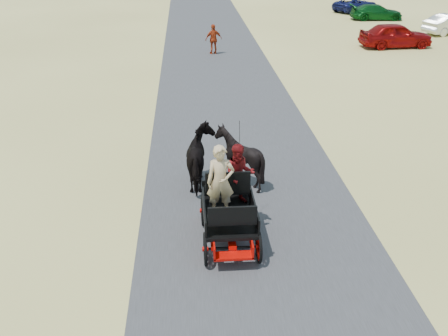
{
  "coord_description": "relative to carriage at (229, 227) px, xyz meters",
  "views": [
    {
      "loc": [
        -1.64,
        -8.16,
        7.11
      ],
      "look_at": [
        -0.73,
        3.71,
        1.2
      ],
      "focal_mm": 40.0,
      "sensor_mm": 36.0,
      "label": 1
    }
  ],
  "objects": [
    {
      "name": "ground",
      "position": [
        0.73,
        -2.11,
        -0.36
      ],
      "size": [
        140.0,
        140.0,
        0.0
      ],
      "primitive_type": "plane",
      "color": "tan"
    },
    {
      "name": "car_d",
      "position": [
        13.94,
        33.78,
        0.23
      ],
      "size": [
        4.65,
        3.85,
        1.18
      ],
      "primitive_type": "imported",
      "rotation": [
        0.0,
        0.0,
        2.11
      ],
      "color": "navy",
      "rests_on": "ground"
    },
    {
      "name": "pedestrian",
      "position": [
        0.74,
        19.33,
        0.5
      ],
      "size": [
        1.08,
        0.66,
        1.73
      ],
      "primitive_type": "imported",
      "rotation": [
        0.0,
        0.0,
        3.39
      ],
      "color": "#A23112",
      "rests_on": "ground"
    },
    {
      "name": "road",
      "position": [
        0.73,
        -2.11,
        -0.35
      ],
      "size": [
        6.0,
        140.0,
        0.01
      ],
      "primitive_type": "cube",
      "color": "#38383A",
      "rests_on": "ground"
    },
    {
      "name": "horse_right",
      "position": [
        0.55,
        3.0,
        0.49
      ],
      "size": [
        1.37,
        1.54,
        1.7
      ],
      "primitive_type": "imported",
      "rotation": [
        0.0,
        0.0,
        3.14
      ],
      "color": "black",
      "rests_on": "ground"
    },
    {
      "name": "carriage",
      "position": [
        0.0,
        0.0,
        0.0
      ],
      "size": [
        1.3,
        2.4,
        0.72
      ],
      "primitive_type": null,
      "color": "black",
      "rests_on": "ground"
    },
    {
      "name": "horse_left",
      "position": [
        -0.55,
        3.0,
        0.49
      ],
      "size": [
        0.91,
        2.01,
        1.7
      ],
      "primitive_type": "imported",
      "rotation": [
        0.0,
        0.0,
        3.14
      ],
      "color": "black",
      "rests_on": "ground"
    },
    {
      "name": "passenger_woman",
      "position": [
        0.3,
        0.6,
        1.15
      ],
      "size": [
        0.77,
        0.6,
        1.58
      ],
      "primitive_type": "imported",
      "color": "#660C0F",
      "rests_on": "carriage"
    },
    {
      "name": "driver_man",
      "position": [
        -0.2,
        0.05,
        1.26
      ],
      "size": [
        0.66,
        0.43,
        1.8
      ],
      "primitive_type": "imported",
      "color": "tan",
      "rests_on": "carriage"
    },
    {
      "name": "car_a",
      "position": [
        12.13,
        20.21,
        0.39
      ],
      "size": [
        4.49,
        2.01,
        1.5
      ],
      "primitive_type": "imported",
      "rotation": [
        0.0,
        0.0,
        1.63
      ],
      "color": "maroon",
      "rests_on": "ground"
    },
    {
      "name": "car_c",
      "position": [
        14.34,
        29.75,
        0.23
      ],
      "size": [
        4.16,
        1.88,
        1.18
      ],
      "primitive_type": "imported",
      "rotation": [
        0.0,
        0.0,
        1.52
      ],
      "color": "#0C4C19",
      "rests_on": "ground"
    }
  ]
}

